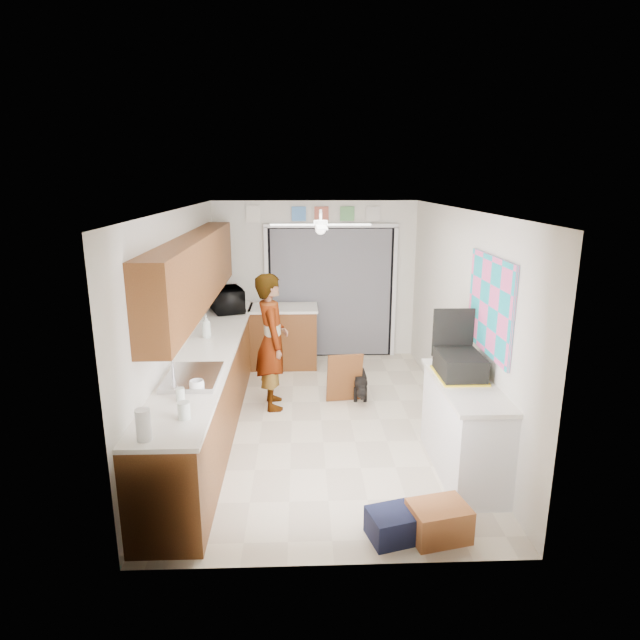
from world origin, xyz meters
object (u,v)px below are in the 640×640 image
object	(u,v)px
microwave	(227,300)
dog	(359,384)
cardboard_box	(439,521)
soap_bottle	(206,326)
suitcase	(460,365)
navy_crate	(393,525)
man	(272,341)
cup	(197,386)
paper_towel_roll	(143,425)

from	to	relation	value
microwave	dog	world-z (taller)	microwave
cardboard_box	soap_bottle	bearing A→B (deg)	130.82
soap_bottle	suitcase	bearing A→B (deg)	-27.89
microwave	navy_crate	size ratio (longest dim) A/B	1.60
microwave	man	distance (m)	1.49
microwave	cup	bearing A→B (deg)	162.14
navy_crate	suitcase	bearing A→B (deg)	54.93
cup	man	xyz separation A→B (m)	(0.59, 1.78, -0.13)
cardboard_box	microwave	bearing A→B (deg)	118.78
paper_towel_roll	dog	distance (m)	3.61
microwave	cardboard_box	size ratio (longest dim) A/B	1.34
soap_bottle	navy_crate	size ratio (longest dim) A/B	0.76
soap_bottle	dog	bearing A→B (deg)	7.72
cardboard_box	navy_crate	size ratio (longest dim) A/B	1.19
cardboard_box	dog	distance (m)	2.89
navy_crate	soap_bottle	bearing A→B (deg)	125.83
microwave	soap_bottle	size ratio (longest dim) A/B	2.09
dog	microwave	bearing A→B (deg)	149.73
cardboard_box	man	xyz separation A→B (m)	(-1.46, 2.67, 0.72)
suitcase	man	distance (m)	2.44
navy_crate	dog	world-z (taller)	dog
soap_bottle	man	world-z (taller)	man
cup	man	world-z (taller)	man
paper_towel_roll	navy_crate	world-z (taller)	paper_towel_roll
paper_towel_roll	microwave	bearing A→B (deg)	88.54
microwave	paper_towel_roll	distance (m)	4.01
soap_bottle	suitcase	size ratio (longest dim) A/B	0.54
microwave	suitcase	distance (m)	3.82
navy_crate	man	bearing A→B (deg)	112.29
microwave	soap_bottle	distance (m)	1.35
paper_towel_roll	suitcase	size ratio (longest dim) A/B	0.45
cup	navy_crate	xyz separation A→B (m)	(1.69, -0.88, -0.88)
navy_crate	man	distance (m)	2.98
microwave	soap_bottle	world-z (taller)	microwave
soap_bottle	suitcase	distance (m)	3.07
navy_crate	man	world-z (taller)	man
cup	navy_crate	distance (m)	2.10
microwave	cardboard_box	xyz separation A→B (m)	(2.17, -3.95, -0.97)
cup	cardboard_box	world-z (taller)	cup
cup	suitcase	size ratio (longest dim) A/B	0.25
cardboard_box	cup	bearing A→B (deg)	156.74
cup	cardboard_box	distance (m)	2.40
paper_towel_roll	cardboard_box	world-z (taller)	paper_towel_roll
soap_bottle	cup	world-z (taller)	soap_bottle
microwave	cup	world-z (taller)	microwave
cardboard_box	dog	world-z (taller)	dog
paper_towel_roll	dog	world-z (taller)	paper_towel_roll
suitcase	cardboard_box	world-z (taller)	suitcase
man	paper_towel_roll	bearing A→B (deg)	154.82
microwave	paper_towel_roll	world-z (taller)	microwave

